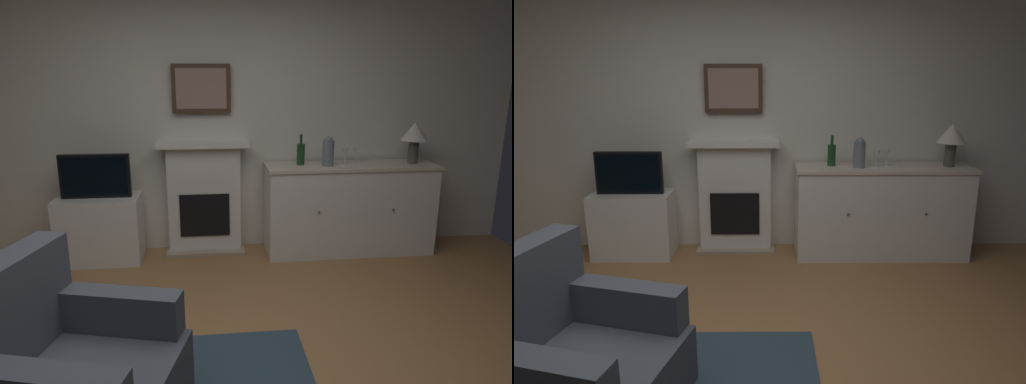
% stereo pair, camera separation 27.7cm
% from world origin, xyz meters
% --- Properties ---
extents(wall_rear, '(6.09, 0.06, 2.80)m').
position_xyz_m(wall_rear, '(0.00, 2.31, 1.40)').
color(wall_rear, silver).
rests_on(wall_rear, ground_plane).
extents(fireplace_unit, '(0.87, 0.30, 1.10)m').
position_xyz_m(fireplace_unit, '(-0.10, 2.18, 0.55)').
color(fireplace_unit, white).
rests_on(fireplace_unit, ground_plane).
extents(framed_picture, '(0.55, 0.04, 0.45)m').
position_xyz_m(framed_picture, '(-0.10, 2.23, 1.59)').
color(framed_picture, '#473323').
extents(sideboard_cabinet, '(1.65, 0.49, 0.88)m').
position_xyz_m(sideboard_cabinet, '(1.31, 2.01, 0.44)').
color(sideboard_cabinet, white).
rests_on(sideboard_cabinet, ground_plane).
extents(table_lamp, '(0.26, 0.26, 0.40)m').
position_xyz_m(table_lamp, '(1.92, 2.01, 1.16)').
color(table_lamp, '#4C4742').
rests_on(table_lamp, sideboard_cabinet).
extents(wine_bottle, '(0.08, 0.08, 0.29)m').
position_xyz_m(wine_bottle, '(0.82, 2.05, 0.99)').
color(wine_bottle, '#193F1E').
rests_on(wine_bottle, sideboard_cabinet).
extents(wine_glass_left, '(0.07, 0.07, 0.16)m').
position_xyz_m(wine_glass_left, '(1.23, 1.96, 1.00)').
color(wine_glass_left, silver).
rests_on(wine_glass_left, sideboard_cabinet).
extents(wine_glass_center, '(0.07, 0.07, 0.16)m').
position_xyz_m(wine_glass_center, '(1.34, 2.02, 1.00)').
color(wine_glass_center, silver).
rests_on(wine_glass_center, sideboard_cabinet).
extents(vase_decorative, '(0.11, 0.11, 0.28)m').
position_xyz_m(vase_decorative, '(1.06, 1.96, 1.02)').
color(vase_decorative, slate).
rests_on(vase_decorative, sideboard_cabinet).
extents(tv_cabinet, '(0.75, 0.42, 0.62)m').
position_xyz_m(tv_cabinet, '(-1.08, 2.02, 0.31)').
color(tv_cabinet, white).
rests_on(tv_cabinet, ground_plane).
extents(tv_set, '(0.62, 0.07, 0.40)m').
position_xyz_m(tv_set, '(-1.08, 2.00, 0.82)').
color(tv_set, black).
rests_on(tv_set, tv_cabinet).
extents(armchair, '(0.98, 0.94, 0.92)m').
position_xyz_m(armchair, '(-0.71, -0.24, 0.38)').
color(armchair, '#474C56').
rests_on(armchair, ground_plane).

